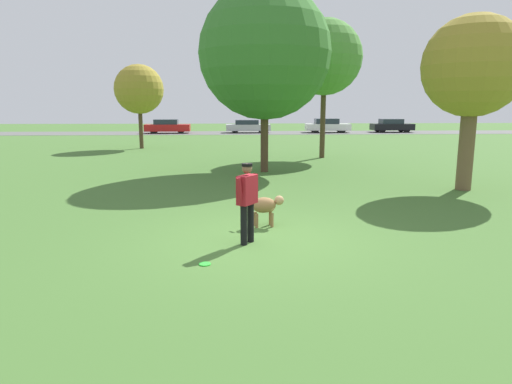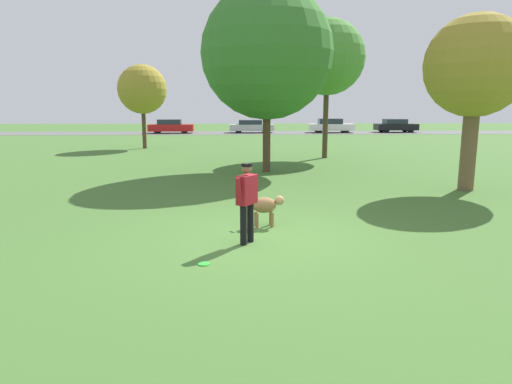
% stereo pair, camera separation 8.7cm
% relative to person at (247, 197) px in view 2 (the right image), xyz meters
% --- Properties ---
extents(ground_plane, '(120.00, 120.00, 0.00)m').
position_rel_person_xyz_m(ground_plane, '(0.26, 0.20, -0.93)').
color(ground_plane, '#426B2D').
extents(far_road_strip, '(120.00, 6.00, 0.01)m').
position_rel_person_xyz_m(far_road_strip, '(0.26, 36.46, -0.92)').
color(far_road_strip, '#5B5B59').
rests_on(far_road_strip, ground_plane).
extents(person, '(0.47, 0.63, 1.58)m').
position_rel_person_xyz_m(person, '(0.00, 0.00, 0.00)').
color(person, black).
rests_on(person, ground_plane).
extents(dog, '(0.93, 0.41, 0.69)m').
position_rel_person_xyz_m(dog, '(0.46, 1.26, -0.46)').
color(dog, olive).
rests_on(dog, ground_plane).
extents(frisbee, '(0.20, 0.20, 0.02)m').
position_rel_person_xyz_m(frisbee, '(-0.76, -1.18, -0.92)').
color(frisbee, '#33D838').
rests_on(frisbee, ground_plane).
extents(tree_near_right, '(3.10, 3.10, 5.39)m').
position_rel_person_xyz_m(tree_near_right, '(7.10, 5.42, 2.86)').
color(tree_near_right, brown).
rests_on(tree_near_right, ground_plane).
extents(tree_far_left, '(3.00, 3.00, 5.13)m').
position_rel_person_xyz_m(tree_far_left, '(-5.93, 20.35, 2.69)').
color(tree_far_left, '#4C3826').
rests_on(tree_far_left, ground_plane).
extents(tree_far_right, '(3.74, 3.74, 6.88)m').
position_rel_person_xyz_m(tree_far_right, '(4.35, 14.65, 4.06)').
color(tree_far_right, '#4C3826').
rests_on(tree_far_right, ground_plane).
extents(tree_mid_center, '(5.16, 5.16, 7.25)m').
position_rel_person_xyz_m(tree_mid_center, '(1.03, 9.78, 3.73)').
color(tree_mid_center, '#4C3826').
rests_on(tree_mid_center, ground_plane).
extents(parked_car_red, '(4.35, 1.82, 1.33)m').
position_rel_person_xyz_m(parked_car_red, '(-6.51, 36.27, -0.28)').
color(parked_car_red, red).
rests_on(parked_car_red, ground_plane).
extents(parked_car_silver, '(4.33, 1.83, 1.25)m').
position_rel_person_xyz_m(parked_car_silver, '(1.30, 36.65, -0.30)').
color(parked_car_silver, '#B7B7BC').
rests_on(parked_car_silver, ground_plane).
extents(parked_car_white, '(4.40, 1.88, 1.38)m').
position_rel_person_xyz_m(parked_car_white, '(9.19, 36.52, -0.25)').
color(parked_car_white, white).
rests_on(parked_car_white, ground_plane).
extents(parked_car_black, '(4.07, 1.84, 1.33)m').
position_rel_person_xyz_m(parked_car_black, '(15.75, 36.73, -0.27)').
color(parked_car_black, black).
rests_on(parked_car_black, ground_plane).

